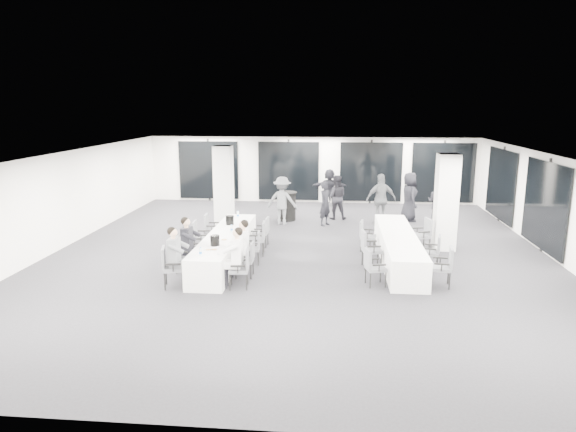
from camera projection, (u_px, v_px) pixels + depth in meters
name	position (u px, v px, depth m)	size (l,w,h in m)	color
room	(331.00, 200.00, 15.20)	(14.04, 16.04, 2.84)	black
column_left	(224.00, 187.00, 17.56)	(0.60, 0.60, 2.80)	silver
column_right	(446.00, 202.00, 14.79)	(0.60, 0.60, 2.80)	silver
banquet_table_main	(225.00, 247.00, 13.91)	(0.90, 5.00, 0.75)	white
banquet_table_side	(398.00, 248.00, 13.85)	(0.90, 5.00, 0.75)	white
cocktail_table	(287.00, 206.00, 18.72)	(0.75, 0.75, 1.04)	black
chair_main_left_near	(170.00, 264.00, 11.84)	(0.59, 0.61, 0.96)	#515358
chair_main_left_second	(184.00, 252.00, 12.91)	(0.58, 0.60, 0.95)	#515358
chair_main_left_mid	(191.00, 244.00, 13.57)	(0.58, 0.60, 0.94)	#515358
chair_main_left_fourth	(200.00, 236.00, 14.42)	(0.52, 0.57, 0.96)	#515358
chair_main_left_far	(211.00, 227.00, 15.64)	(0.48, 0.53, 0.89)	#515358
chair_main_right_near	(242.00, 266.00, 11.82)	(0.51, 0.55, 0.91)	#515358
chair_main_right_second	(247.00, 257.00, 12.57)	(0.44, 0.50, 0.88)	#515358
chair_main_right_mid	(254.00, 246.00, 13.59)	(0.50, 0.54, 0.88)	#515358
chair_main_right_fourth	(259.00, 236.00, 14.41)	(0.52, 0.56, 0.95)	#515358
chair_main_right_far	(263.00, 230.00, 15.27)	(0.46, 0.51, 0.88)	#515358
chair_side_left_near	(373.00, 265.00, 11.95)	(0.54, 0.56, 0.88)	#515358
chair_side_left_mid	(369.00, 247.00, 13.27)	(0.55, 0.60, 0.98)	#515358
chair_side_left_far	(366.00, 234.00, 14.83)	(0.51, 0.54, 0.87)	#515358
chair_side_right_near	(445.00, 264.00, 11.89)	(0.53, 0.57, 0.94)	#515358
chair_side_right_mid	(433.00, 250.00, 13.21)	(0.54, 0.56, 0.88)	#515358
chair_side_right_far	(423.00, 233.00, 14.79)	(0.58, 0.61, 0.96)	#515358
seated_guest_a	(177.00, 253.00, 11.79)	(0.50, 0.38, 1.44)	slate
seated_guest_b	(189.00, 241.00, 12.81)	(0.50, 0.38, 1.44)	black
seated_guest_c	(235.00, 254.00, 11.76)	(0.50, 0.38, 1.44)	white
seated_guest_d	(241.00, 245.00, 12.52)	(0.50, 0.38, 1.44)	white
standing_guest_a	(325.00, 201.00, 17.83)	(0.64, 0.52, 1.76)	black
standing_guest_b	(336.00, 194.00, 18.82)	(0.89, 0.54, 1.85)	black
standing_guest_c	(282.00, 198.00, 17.97)	(1.24, 0.63, 1.92)	slate
standing_guest_d	(381.00, 196.00, 17.94)	(1.20, 0.67, 2.04)	slate
standing_guest_e	(409.00, 194.00, 18.47)	(0.97, 0.59, 2.01)	black
standing_guest_f	(329.00, 185.00, 21.24)	(1.62, 0.62, 1.77)	black
standing_guest_g	(225.00, 182.00, 21.25)	(0.75, 0.60, 2.05)	black
standing_guest_h	(438.00, 199.00, 17.84)	(0.89, 0.54, 1.85)	black
ice_bucket_near	(215.00, 240.00, 12.65)	(0.23, 0.23, 0.26)	black
ice_bucket_far	(230.00, 220.00, 14.85)	(0.24, 0.24, 0.27)	black
water_bottle_a	(201.00, 252.00, 11.79)	(0.06, 0.06, 0.20)	silver
water_bottle_b	(232.00, 229.00, 13.97)	(0.06, 0.06, 0.20)	silver
water_bottle_c	(238.00, 215.00, 15.69)	(0.07, 0.07, 0.22)	silver
plate_a	(208.00, 250.00, 12.27)	(0.20, 0.20, 0.03)	white
plate_b	(214.00, 250.00, 12.28)	(0.21, 0.21, 0.03)	white
plate_c	(224.00, 240.00, 13.17)	(0.22, 0.22, 0.03)	white
wine_glass	(218.00, 248.00, 11.90)	(0.08, 0.08, 0.20)	silver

